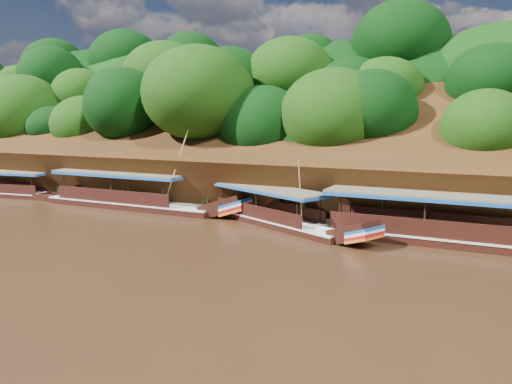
# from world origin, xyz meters

# --- Properties ---
(ground) EXTENTS (160.00, 160.00, 0.00)m
(ground) POSITION_xyz_m (0.00, 0.00, 0.00)
(ground) COLOR black
(ground) RESTS_ON ground
(riverbank) EXTENTS (120.00, 30.06, 19.40)m
(riverbank) POSITION_xyz_m (-0.01, 22.73, 1.89)
(riverbank) COLOR #321C0B
(riverbank) RESTS_ON ground
(boat_0) EXTENTS (16.54, 2.78, 7.20)m
(boat_0) POSITION_xyz_m (11.02, 7.57, 0.61)
(boat_0) COLOR black
(boat_0) RESTS_ON ground
(boat_1) EXTENTS (12.89, 7.31, 4.80)m
(boat_1) POSITION_xyz_m (0.82, 7.56, 0.52)
(boat_1) COLOR black
(boat_1) RESTS_ON ground
(boat_2) EXTENTS (16.88, 2.76, 6.43)m
(boat_2) POSITION_xyz_m (-10.99, 8.57, 0.60)
(boat_2) COLOR black
(boat_2) RESTS_ON ground
(boat_3) EXTENTS (12.26, 3.45, 2.57)m
(boat_3) POSITION_xyz_m (-23.58, 8.43, 0.49)
(boat_3) COLOR black
(boat_3) RESTS_ON ground
(reeds) EXTENTS (51.23, 2.08, 2.28)m
(reeds) POSITION_xyz_m (-2.74, 9.48, 0.90)
(reeds) COLOR #326A1A
(reeds) RESTS_ON ground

